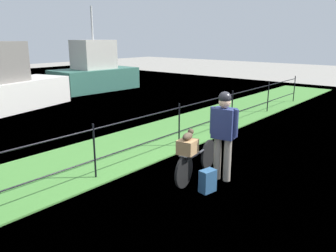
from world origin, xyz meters
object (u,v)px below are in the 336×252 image
at_px(cyclist_person, 224,128).
at_px(wooden_crate, 187,147).
at_px(backpack_on_paving, 208,181).
at_px(moored_boat_mid, 95,72).
at_px(terrier_dog, 188,135).
at_px(bicycle_main, 196,162).

bearing_deg(cyclist_person, wooden_crate, 149.85).
distance_m(backpack_on_paving, moored_boat_mid, 12.64).
relative_size(wooden_crate, moored_boat_mid, 0.08).
bearing_deg(terrier_dog, cyclist_person, -31.45).
distance_m(bicycle_main, backpack_on_paving, 0.64).
bearing_deg(wooden_crate, cyclist_person, -30.15).
relative_size(wooden_crate, cyclist_person, 0.19).
bearing_deg(wooden_crate, bicycle_main, 8.97).
distance_m(bicycle_main, cyclist_person, 0.83).
xyz_separation_m(wooden_crate, moored_boat_mid, (6.24, 10.53, 0.17)).
bearing_deg(backpack_on_paving, terrier_dog, -82.29).
relative_size(wooden_crate, terrier_dog, 1.01).
distance_m(terrier_dog, moored_boat_mid, 12.22).
bearing_deg(wooden_crate, backpack_on_paving, -89.50).
bearing_deg(terrier_dog, bicycle_main, 8.97).
height_order(wooden_crate, terrier_dog, terrier_dog).
height_order(bicycle_main, moored_boat_mid, moored_boat_mid).
distance_m(cyclist_person, backpack_on_paving, 1.01).
bearing_deg(backpack_on_paving, moored_boat_mid, -109.27).
bearing_deg(terrier_dog, wooden_crate, -171.03).
bearing_deg(moored_boat_mid, wooden_crate, -120.66).
bearing_deg(moored_boat_mid, backpack_on_paving, -119.61).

